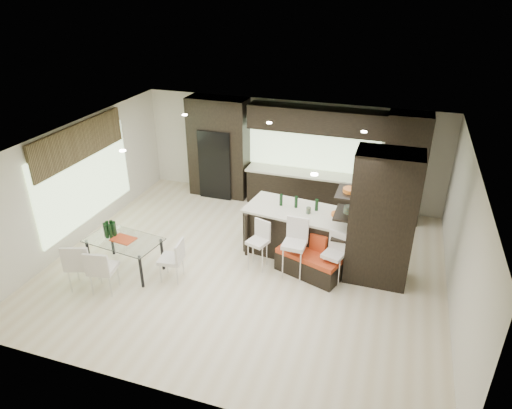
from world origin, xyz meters
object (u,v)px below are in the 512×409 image
(dining_table, at_px, (126,255))
(chair_far, at_px, (82,266))
(bench, at_px, (308,264))
(stool_left, at_px, (258,250))
(chair_near, at_px, (104,271))
(stool_right, at_px, (333,263))
(floor_vase, at_px, (307,232))
(kitchen_island, at_px, (304,233))
(stool_mid, at_px, (294,254))
(chair_end, at_px, (171,262))

(dining_table, distance_m, chair_far, 0.90)
(bench, xyz_separation_m, dining_table, (-3.61, -0.99, 0.11))
(stool_left, height_order, chair_near, chair_near)
(stool_right, distance_m, chair_near, 4.43)
(stool_right, xyz_separation_m, floor_vase, (-0.69, 0.76, 0.16))
(dining_table, height_order, chair_far, chair_far)
(stool_left, relative_size, bench, 0.65)
(kitchen_island, bearing_deg, chair_far, -139.64)
(stool_mid, bearing_deg, stool_left, 179.05)
(kitchen_island, distance_m, chair_near, 4.16)
(chair_near, distance_m, chair_end, 1.28)
(dining_table, bearing_deg, kitchen_island, 35.24)
(kitchen_island, xyz_separation_m, stool_mid, (-0.00, -0.87, -0.02))
(chair_far, bearing_deg, stool_left, 9.85)
(stool_mid, distance_m, floor_vase, 0.80)
(bench, relative_size, chair_end, 1.62)
(dining_table, bearing_deg, chair_near, -82.51)
(stool_left, relative_size, chair_far, 0.90)
(stool_right, bearing_deg, chair_near, -141.08)
(stool_left, height_order, floor_vase, floor_vase)
(stool_right, bearing_deg, dining_table, -150.46)
(dining_table, relative_size, chair_far, 1.58)
(stool_right, height_order, bench, stool_right)
(floor_vase, relative_size, dining_table, 0.79)
(stool_right, relative_size, chair_near, 0.97)
(chair_far, bearing_deg, chair_near, -17.00)
(stool_left, bearing_deg, bench, 22.13)
(kitchen_island, xyz_separation_m, bench, (0.28, -0.76, -0.27))
(bench, distance_m, chair_end, 2.75)
(kitchen_island, height_order, chair_end, kitchen_island)
(kitchen_island, distance_m, chair_end, 2.88)
(stool_right, distance_m, dining_table, 4.21)
(dining_table, bearing_deg, bench, 22.84)
(stool_right, bearing_deg, kitchen_island, 149.90)
(kitchen_island, distance_m, stool_right, 1.14)
(dining_table, bearing_deg, stool_left, 27.30)
(kitchen_island, distance_m, floor_vase, 0.13)
(chair_near, bearing_deg, chair_far, 171.29)
(kitchen_island, height_order, stool_mid, kitchen_island)
(stool_right, relative_size, bench, 0.65)
(stool_mid, height_order, stool_right, stool_mid)
(stool_mid, xyz_separation_m, floor_vase, (0.09, 0.79, 0.09))
(kitchen_island, relative_size, stool_left, 2.96)
(bench, xyz_separation_m, chair_far, (-4.08, -1.75, 0.22))
(stool_mid, xyz_separation_m, bench, (0.28, 0.10, -0.25))
(kitchen_island, xyz_separation_m, stool_left, (-0.78, -0.83, -0.10))
(kitchen_island, distance_m, stool_left, 1.14)
(floor_vase, height_order, chair_near, floor_vase)
(kitchen_island, bearing_deg, stool_left, -126.10)
(floor_vase, distance_m, chair_far, 4.60)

